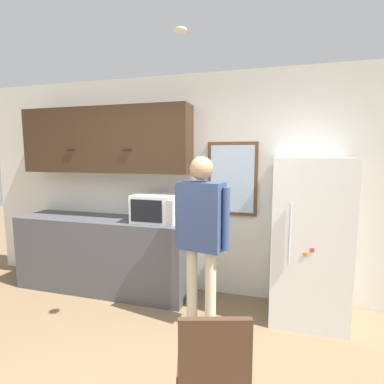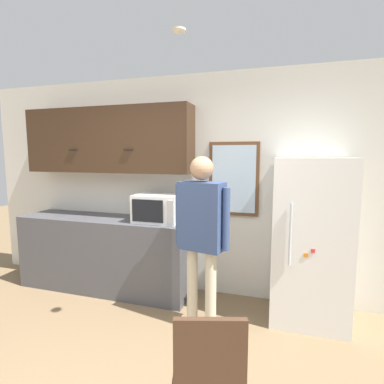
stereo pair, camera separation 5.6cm
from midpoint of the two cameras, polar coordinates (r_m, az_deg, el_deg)
name	(u,v)px [view 1 (the left image)]	position (r m, az deg, el deg)	size (l,w,h in m)	color
back_wall	(191,186)	(3.76, -0.58, 1.23)	(6.00, 0.06, 2.70)	silver
counter	(104,254)	(4.10, -16.85, -11.18)	(2.24, 0.60, 0.94)	#4C4C51
upper_cabinets	(105,140)	(4.02, -16.59, 9.41)	(2.24, 0.35, 0.81)	#3D2819
microwave	(157,208)	(3.60, -7.11, -3.08)	(0.54, 0.42, 0.33)	white
person	(201,225)	(2.95, 1.24, -6.26)	(0.57, 0.30, 1.72)	beige
refrigerator	(309,240)	(3.37, 20.89, -8.56)	(0.75, 0.67, 1.71)	white
chair	(213,373)	(2.02, 3.10, -31.21)	(0.53, 0.53, 0.89)	#472D1E
window	(232,179)	(3.60, 7.23, 2.49)	(0.60, 0.05, 0.88)	brown
ceiling_light	(180,30)	(2.59, -3.08, 28.45)	(0.11, 0.11, 0.01)	white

